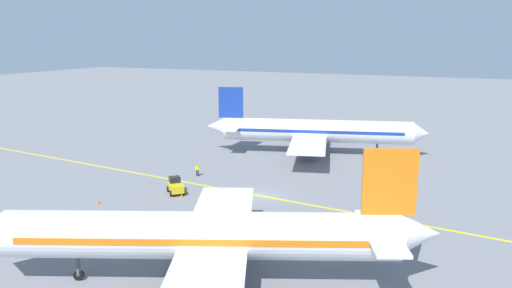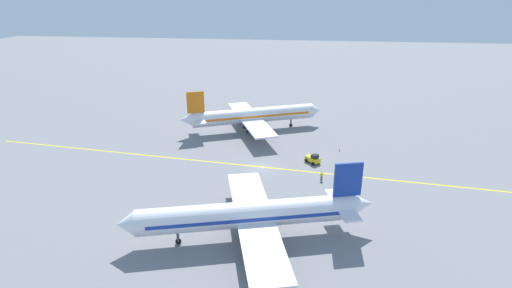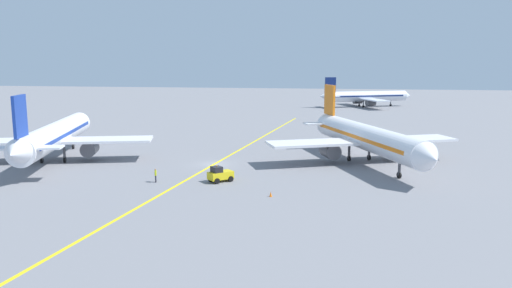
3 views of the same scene
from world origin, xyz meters
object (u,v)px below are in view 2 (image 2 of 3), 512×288
airplane_at_gate (251,215)px  traffic_cone_mid_apron (340,150)px  baggage_tug_white (313,159)px  traffic_cone_near_nose (305,159)px  airplane_adjacent_stand (252,116)px  ground_crew_worker (322,176)px

airplane_at_gate → traffic_cone_mid_apron: 37.03m
baggage_tug_white → traffic_cone_near_nose: baggage_tug_white is taller
airplane_adjacent_stand → traffic_cone_near_nose: bearing=-141.8°
traffic_cone_near_nose → traffic_cone_mid_apron: size_ratio=1.00×
ground_crew_worker → traffic_cone_near_nose: size_ratio=3.05×
airplane_adjacent_stand → baggage_tug_white: (-17.84, -14.71, -2.81)m
ground_crew_worker → traffic_cone_mid_apron: size_ratio=3.05×
airplane_adjacent_stand → ground_crew_worker: 30.35m
airplane_at_gate → traffic_cone_mid_apron: bearing=-23.0°
airplane_at_gate → traffic_cone_mid_apron: airplane_at_gate is taller
traffic_cone_near_nose → airplane_at_gate: bearing=165.9°
baggage_tug_white → ground_crew_worker: size_ratio=1.90×
airplane_adjacent_stand → ground_crew_worker: size_ratio=20.13×
traffic_cone_near_nose → traffic_cone_mid_apron: 9.40m
traffic_cone_near_nose → traffic_cone_mid_apron: bearing=-51.4°
airplane_adjacent_stand → traffic_cone_mid_apron: size_ratio=61.50×
baggage_tug_white → traffic_cone_near_nose: 2.09m
baggage_tug_white → ground_crew_worker: 7.79m
airplane_adjacent_stand → baggage_tug_white: airplane_adjacent_stand is taller
traffic_cone_mid_apron → traffic_cone_near_nose: bearing=128.6°
airplane_adjacent_stand → traffic_cone_mid_apron: (-10.81, -20.44, -3.43)m
airplane_at_gate → baggage_tug_white: size_ratio=10.97×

